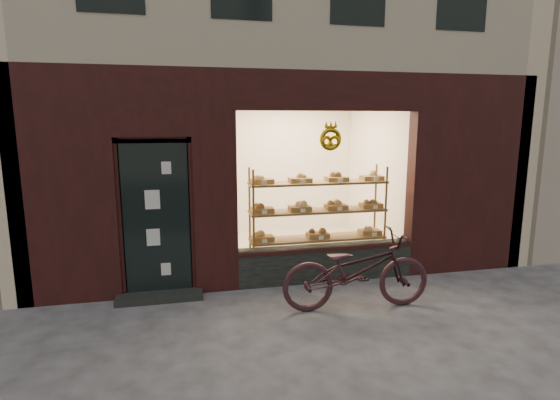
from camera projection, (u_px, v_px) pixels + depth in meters
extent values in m
plane|color=#3F3F3F|center=(349.00, 354.00, 4.58)|extent=(90.00, 90.00, 0.00)
cube|color=#2E3330|center=(326.00, 263.00, 6.66)|extent=(2.70, 0.25, 0.55)
cube|color=black|center=(157.00, 219.00, 5.93)|extent=(0.90, 0.04, 2.15)
cube|color=#2E3330|center=(160.00, 297.00, 5.96)|extent=(1.15, 0.35, 0.08)
torus|color=gold|center=(330.00, 139.00, 6.23)|extent=(0.33, 0.07, 0.33)
cube|color=brown|center=(317.00, 268.00, 7.11)|extent=(2.20, 0.45, 0.04)
cube|color=brown|center=(318.00, 238.00, 7.02)|extent=(2.20, 0.45, 0.03)
cube|color=brown|center=(318.00, 211.00, 6.94)|extent=(2.20, 0.45, 0.04)
cube|color=brown|center=(318.00, 183.00, 6.86)|extent=(2.20, 0.45, 0.04)
cylinder|color=brown|center=(254.00, 226.00, 6.55)|extent=(0.04, 0.04, 1.70)
cylinder|color=brown|center=(385.00, 219.00, 7.01)|extent=(0.04, 0.04, 1.70)
cylinder|color=brown|center=(250.00, 220.00, 6.93)|extent=(0.04, 0.04, 1.70)
cylinder|color=brown|center=(375.00, 214.00, 7.39)|extent=(0.04, 0.04, 1.70)
cube|color=#9D6D3D|center=(263.00, 238.00, 6.82)|extent=(0.34, 0.24, 0.07)
sphere|color=olive|center=(263.00, 233.00, 6.80)|extent=(0.11, 0.11, 0.11)
cube|color=white|center=(265.00, 241.00, 6.64)|extent=(0.07, 0.01, 0.05)
cube|color=#9D6D3D|center=(318.00, 235.00, 7.01)|extent=(0.34, 0.24, 0.07)
sphere|color=brown|center=(318.00, 230.00, 7.00)|extent=(0.11, 0.11, 0.11)
cube|color=white|center=(321.00, 238.00, 6.84)|extent=(0.07, 0.01, 0.05)
cube|color=#9D6D3D|center=(370.00, 232.00, 7.21)|extent=(0.34, 0.24, 0.07)
sphere|color=#E6C381|center=(370.00, 227.00, 7.19)|extent=(0.11, 0.11, 0.11)
cube|color=white|center=(374.00, 235.00, 7.03)|extent=(0.08, 0.01, 0.05)
cube|color=#9D6D3D|center=(262.00, 210.00, 6.74)|extent=(0.34, 0.24, 0.07)
sphere|color=brown|center=(262.00, 205.00, 6.72)|extent=(0.11, 0.11, 0.11)
cube|color=white|center=(265.00, 212.00, 6.56)|extent=(0.07, 0.01, 0.06)
cube|color=#9D6D3D|center=(300.00, 208.00, 6.87)|extent=(0.34, 0.24, 0.07)
sphere|color=#E6C381|center=(300.00, 203.00, 6.85)|extent=(0.11, 0.11, 0.11)
cube|color=white|center=(303.00, 211.00, 6.69)|extent=(0.08, 0.01, 0.06)
cube|color=#9D6D3D|center=(336.00, 207.00, 7.00)|extent=(0.34, 0.24, 0.07)
sphere|color=olive|center=(336.00, 201.00, 6.98)|extent=(0.11, 0.11, 0.11)
cube|color=white|center=(340.00, 209.00, 6.82)|extent=(0.07, 0.01, 0.06)
cube|color=#9D6D3D|center=(371.00, 205.00, 7.13)|extent=(0.34, 0.24, 0.07)
sphere|color=brown|center=(371.00, 200.00, 7.11)|extent=(0.11, 0.11, 0.11)
cube|color=white|center=(376.00, 207.00, 6.95)|extent=(0.08, 0.01, 0.06)
cube|color=#9D6D3D|center=(262.00, 181.00, 6.66)|extent=(0.34, 0.24, 0.07)
sphere|color=#E6C381|center=(262.00, 176.00, 6.64)|extent=(0.11, 0.11, 0.11)
cube|color=white|center=(264.00, 183.00, 6.48)|extent=(0.07, 0.01, 0.06)
cube|color=#9D6D3D|center=(300.00, 180.00, 6.79)|extent=(0.34, 0.24, 0.07)
sphere|color=olive|center=(300.00, 175.00, 6.77)|extent=(0.11, 0.11, 0.11)
cube|color=white|center=(303.00, 182.00, 6.61)|extent=(0.08, 0.01, 0.06)
cube|color=#9D6D3D|center=(337.00, 179.00, 6.92)|extent=(0.34, 0.24, 0.07)
sphere|color=brown|center=(337.00, 174.00, 6.90)|extent=(0.11, 0.11, 0.11)
cube|color=white|center=(341.00, 180.00, 6.74)|extent=(0.07, 0.01, 0.06)
cube|color=#9D6D3D|center=(372.00, 178.00, 7.05)|extent=(0.34, 0.24, 0.07)
sphere|color=#E6C381|center=(372.00, 173.00, 7.03)|extent=(0.11, 0.11, 0.11)
cube|color=white|center=(377.00, 179.00, 6.87)|extent=(0.08, 0.01, 0.06)
imported|color=#351B21|center=(356.00, 270.00, 5.62)|extent=(1.98, 0.80, 1.02)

